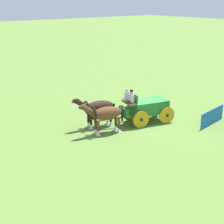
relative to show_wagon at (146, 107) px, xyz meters
name	(u,v)px	position (x,y,z in m)	size (l,w,h in m)	color
ground_plane	(148,122)	(-0.18, 0.04, -1.14)	(220.00, 220.00, 0.00)	olive
show_wagon	(146,107)	(0.00, 0.00, 0.00)	(5.62, 2.51, 2.63)	#236B2D
draft_horse_near	(105,114)	(3.54, -0.22, 0.17)	(3.10, 1.36, 2.17)	brown
draft_horse_off	(97,108)	(3.21, -1.48, 0.21)	(3.09, 1.38, 2.21)	#331E14
sponsor_banner	(212,117)	(-3.41, 3.21, -0.59)	(3.20, 0.06, 1.10)	#1959B2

